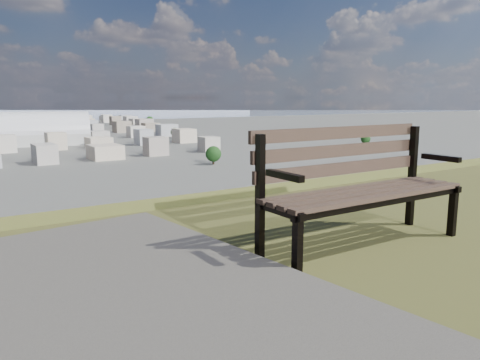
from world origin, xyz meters
TOP-DOWN VIEW (x-y plane):
  - park_bench at (0.62, 1.84)m, footprint 1.99×0.65m
  - gravel_patch at (-1.95, 1.22)m, footprint 3.64×4.82m
  - arena at (44.72, 281.93)m, footprint 61.41×34.70m

SIDE VIEW (x-z plane):
  - arena at x=44.72m, z-range -6.46..17.98m
  - gravel_patch at x=-1.95m, z-range 25.00..25.08m
  - park_bench at x=0.62m, z-range 25.07..26.10m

